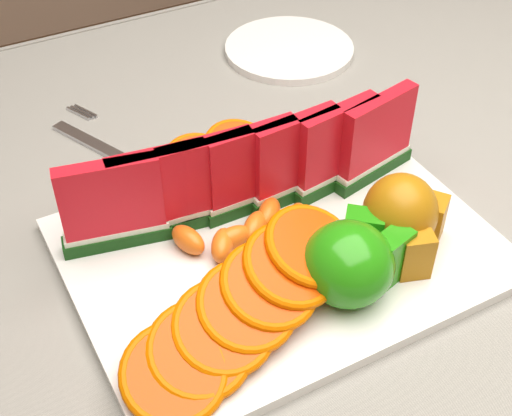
{
  "coord_description": "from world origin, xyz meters",
  "views": [
    {
      "loc": [
        -0.35,
        -0.45,
        1.26
      ],
      "look_at": [
        -0.11,
        -0.01,
        0.81
      ],
      "focal_mm": 50.0,
      "sensor_mm": 36.0,
      "label": 1
    }
  ],
  "objects_px": {
    "platter": "(280,249)",
    "apple_cluster": "(353,261)",
    "fork": "(104,146)",
    "pear_cluster": "(403,216)",
    "side_plate": "(289,49)"
  },
  "relations": [
    {
      "from": "pear_cluster",
      "to": "fork",
      "type": "bearing_deg",
      "value": 122.86
    },
    {
      "from": "apple_cluster",
      "to": "side_plate",
      "type": "xyz_separation_m",
      "value": [
        0.18,
        0.42,
        -0.04
      ]
    },
    {
      "from": "side_plate",
      "to": "pear_cluster",
      "type": "bearing_deg",
      "value": -105.41
    },
    {
      "from": "side_plate",
      "to": "fork",
      "type": "xyz_separation_m",
      "value": [
        -0.3,
        -0.09,
        -0.0
      ]
    },
    {
      "from": "platter",
      "to": "side_plate",
      "type": "height_order",
      "value": "platter"
    },
    {
      "from": "platter",
      "to": "apple_cluster",
      "type": "bearing_deg",
      "value": -68.68
    },
    {
      "from": "apple_cluster",
      "to": "fork",
      "type": "relative_size",
      "value": 0.61
    },
    {
      "from": "pear_cluster",
      "to": "fork",
      "type": "height_order",
      "value": "pear_cluster"
    },
    {
      "from": "side_plate",
      "to": "fork",
      "type": "bearing_deg",
      "value": -163.39
    },
    {
      "from": "platter",
      "to": "apple_cluster",
      "type": "height_order",
      "value": "apple_cluster"
    },
    {
      "from": "platter",
      "to": "fork",
      "type": "height_order",
      "value": "platter"
    },
    {
      "from": "fork",
      "to": "apple_cluster",
      "type": "bearing_deg",
      "value": -69.03
    },
    {
      "from": "platter",
      "to": "pear_cluster",
      "type": "height_order",
      "value": "pear_cluster"
    },
    {
      "from": "apple_cluster",
      "to": "fork",
      "type": "height_order",
      "value": "apple_cluster"
    },
    {
      "from": "fork",
      "to": "pear_cluster",
      "type": "bearing_deg",
      "value": -57.14
    }
  ]
}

